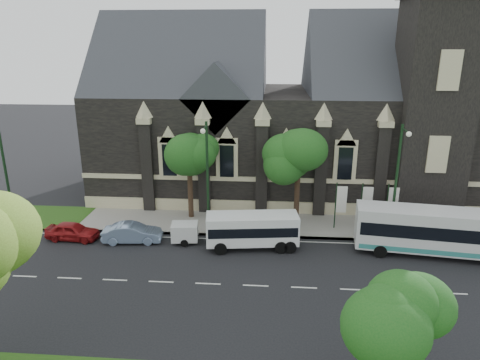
# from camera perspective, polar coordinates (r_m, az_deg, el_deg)

# --- Properties ---
(ground) EXTENTS (160.00, 160.00, 0.00)m
(ground) POSITION_cam_1_polar(r_m,az_deg,el_deg) (27.57, 2.08, -13.85)
(ground) COLOR black
(ground) RESTS_ON ground
(sidewalk) EXTENTS (80.00, 5.00, 0.15)m
(sidewalk) POSITION_cam_1_polar(r_m,az_deg,el_deg) (35.98, 2.70, -5.84)
(sidewalk) COLOR #9C968E
(sidewalk) RESTS_ON ground
(museum) EXTENTS (40.00, 17.70, 29.90)m
(museum) POSITION_cam_1_polar(r_m,az_deg,el_deg) (42.95, 10.17, 9.03)
(museum) COLOR black
(museum) RESTS_ON ground
(tree_park_east) EXTENTS (3.40, 3.40, 6.28)m
(tree_park_east) POSITION_cam_1_polar(r_m,az_deg,el_deg) (18.04, 21.84, -16.61)
(tree_park_east) COLOR black
(tree_park_east) RESTS_ON ground
(tree_walk_right) EXTENTS (4.08, 4.08, 7.80)m
(tree_walk_right) POSITION_cam_1_polar(r_m,az_deg,el_deg) (35.35, 8.12, 3.42)
(tree_walk_right) COLOR black
(tree_walk_right) RESTS_ON ground
(tree_walk_left) EXTENTS (3.91, 3.91, 7.64)m
(tree_walk_left) POSITION_cam_1_polar(r_m,az_deg,el_deg) (35.89, -6.42, 3.56)
(tree_walk_left) COLOR black
(tree_walk_left) RESTS_ON ground
(street_lamp_near) EXTENTS (0.36, 1.88, 9.00)m
(street_lamp_near) POSITION_cam_1_polar(r_m,az_deg,el_deg) (33.27, 20.18, 0.32)
(street_lamp_near) COLOR black
(street_lamp_near) RESTS_ON ground
(street_lamp_mid) EXTENTS (0.36, 1.88, 9.00)m
(street_lamp_mid) POSITION_cam_1_polar(r_m,az_deg,el_deg) (32.33, -4.40, 0.89)
(street_lamp_mid) COLOR black
(street_lamp_mid) RESTS_ON ground
(street_lamp_far) EXTENTS (0.36, 1.88, 9.00)m
(street_lamp_far) POSITION_cam_1_polar(r_m,az_deg,el_deg) (38.14, -28.92, 1.31)
(street_lamp_far) COLOR black
(street_lamp_far) RESTS_ON ground
(banner_flag_left) EXTENTS (0.90, 0.10, 4.00)m
(banner_flag_left) POSITION_cam_1_polar(r_m,az_deg,el_deg) (35.08, 13.06, -2.87)
(banner_flag_left) COLOR black
(banner_flag_left) RESTS_ON ground
(banner_flag_center) EXTENTS (0.90, 0.10, 4.00)m
(banner_flag_center) POSITION_cam_1_polar(r_m,az_deg,el_deg) (35.45, 16.26, -2.91)
(banner_flag_center) COLOR black
(banner_flag_center) RESTS_ON ground
(banner_flag_right) EXTENTS (0.90, 0.10, 4.00)m
(banner_flag_right) POSITION_cam_1_polar(r_m,az_deg,el_deg) (35.92, 19.39, -2.94)
(banner_flag_right) COLOR black
(banner_flag_right) RESTS_ON ground
(tour_coach) EXTENTS (11.79, 3.95, 3.38)m
(tour_coach) POSITION_cam_1_polar(r_m,az_deg,el_deg) (33.42, 25.15, -6.20)
(tour_coach) COLOR silver
(tour_coach) RESTS_ON ground
(shuttle_bus) EXTENTS (6.88, 3.08, 2.57)m
(shuttle_bus) POSITION_cam_1_polar(r_m,az_deg,el_deg) (31.57, 1.68, -6.48)
(shuttle_bus) COLOR white
(shuttle_bus) RESTS_ON ground
(box_trailer) EXTENTS (2.91, 1.72, 1.52)m
(box_trailer) POSITION_cam_1_polar(r_m,az_deg,el_deg) (32.85, -7.34, -6.84)
(box_trailer) COLOR silver
(box_trailer) RESTS_ON ground
(sedan) EXTENTS (4.55, 1.98, 1.46)m
(sedan) POSITION_cam_1_polar(r_m,az_deg,el_deg) (33.73, -14.10, -6.84)
(sedan) COLOR #8096B9
(sedan) RESTS_ON ground
(car_far_red) EXTENTS (4.12, 1.85, 1.37)m
(car_far_red) POSITION_cam_1_polar(r_m,az_deg,el_deg) (35.54, -21.37, -6.34)
(car_far_red) COLOR maroon
(car_far_red) RESTS_ON ground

